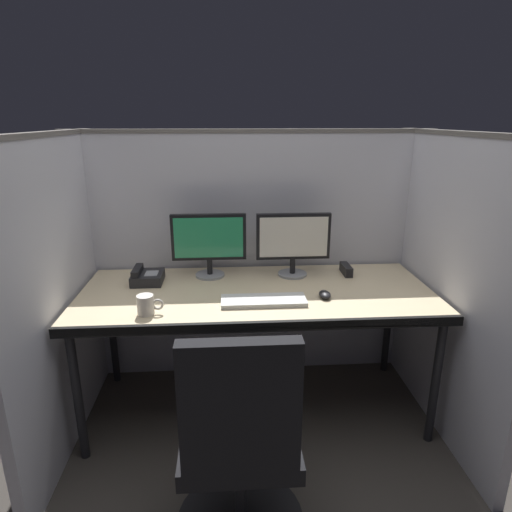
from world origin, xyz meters
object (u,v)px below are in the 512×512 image
(coffee_mug, at_px, (146,305))
(red_stapler, at_px, (346,269))
(office_chair, at_px, (240,467))
(keyboard_main, at_px, (264,301))
(desk, at_px, (257,300))
(monitor_right, at_px, (293,240))
(desk_phone, at_px, (147,277))
(computer_mouse, at_px, (325,295))
(monitor_left, at_px, (209,241))

(coffee_mug, relative_size, red_stapler, 0.84)
(office_chair, xyz_separation_m, keyboard_main, (0.15, 0.69, 0.39))
(office_chair, relative_size, coffee_mug, 7.74)
(office_chair, bearing_deg, keyboard_main, 80.06)
(desk, relative_size, monitor_right, 4.42)
(keyboard_main, distance_m, desk_phone, 0.72)
(coffee_mug, bearing_deg, keyboard_main, 9.63)
(monitor_right, height_order, desk_phone, monitor_right)
(desk, distance_m, computer_mouse, 0.37)
(desk, relative_size, keyboard_main, 4.42)
(computer_mouse, bearing_deg, keyboard_main, -172.38)
(coffee_mug, bearing_deg, office_chair, -54.62)
(desk, xyz_separation_m, desk_phone, (-0.61, 0.18, 0.08))
(monitor_right, xyz_separation_m, keyboard_main, (-0.20, -0.39, -0.20))
(computer_mouse, xyz_separation_m, desk_phone, (-0.96, 0.29, 0.02))
(office_chair, relative_size, monitor_right, 2.27)
(office_chair, bearing_deg, desk, 83.81)
(monitor_left, height_order, desk_phone, monitor_left)
(office_chair, xyz_separation_m, monitor_right, (0.35, 1.08, 0.59))
(monitor_left, bearing_deg, coffee_mug, -119.26)
(desk, bearing_deg, monitor_right, 46.13)
(computer_mouse, distance_m, red_stapler, 0.41)
(desk_phone, bearing_deg, monitor_left, 12.65)
(keyboard_main, distance_m, red_stapler, 0.66)
(office_chair, xyz_separation_m, monitor_left, (-0.14, 1.10, 0.59))
(office_chair, height_order, monitor_right, monitor_right)
(office_chair, bearing_deg, coffee_mug, 127.46)
(desk_phone, height_order, coffee_mug, coffee_mug)
(office_chair, bearing_deg, desk_phone, 117.84)
(desk, bearing_deg, desk_phone, 164.04)
(keyboard_main, xyz_separation_m, red_stapler, (0.53, 0.40, 0.02))
(monitor_left, relative_size, keyboard_main, 1.00)
(desk, bearing_deg, computer_mouse, -17.83)
(desk, height_order, coffee_mug, coffee_mug)
(monitor_left, relative_size, computer_mouse, 4.48)
(monitor_left, xyz_separation_m, keyboard_main, (0.28, -0.41, -0.20))
(computer_mouse, bearing_deg, desk, 162.17)
(monitor_left, distance_m, desk_phone, 0.41)
(computer_mouse, height_order, coffee_mug, coffee_mug)
(desk, relative_size, coffee_mug, 15.08)
(monitor_left, distance_m, keyboard_main, 0.54)
(desk, bearing_deg, monitor_left, 135.50)
(desk_phone, xyz_separation_m, coffee_mug, (0.07, -0.43, 0.01))
(red_stapler, bearing_deg, office_chair, -121.95)
(coffee_mug, height_order, red_stapler, coffee_mug)
(computer_mouse, bearing_deg, office_chair, -122.68)
(monitor_right, bearing_deg, keyboard_main, -117.54)
(office_chair, bearing_deg, red_stapler, 60.13)
(desk, height_order, monitor_left, monitor_left)
(red_stapler, bearing_deg, monitor_right, -179.58)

